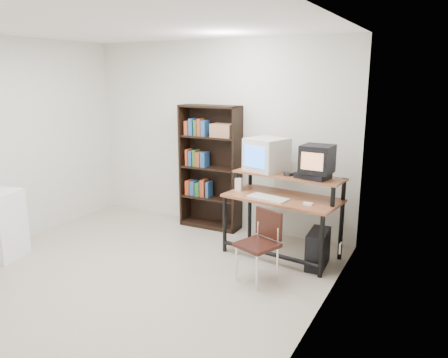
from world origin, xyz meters
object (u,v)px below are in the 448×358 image
at_px(pc_tower, 318,249).
at_px(school_chair, 261,238).
at_px(crt_tv, 317,159).
at_px(bookshelf, 211,166).
at_px(computer_desk, 283,199).
at_px(crt_monitor, 266,155).

xyz_separation_m(pc_tower, school_chair, (-0.45, -0.60, 0.25)).
bearing_deg(crt_tv, bookshelf, 168.00).
bearing_deg(pc_tower, computer_desk, 160.71).
bearing_deg(computer_desk, crt_tv, 14.08).
bearing_deg(school_chair, pc_tower, 74.31).
xyz_separation_m(computer_desk, crt_tv, (0.37, 0.04, 0.51)).
relative_size(crt_monitor, school_chair, 0.73).
xyz_separation_m(computer_desk, crt_monitor, (-0.31, 0.20, 0.47)).
distance_m(computer_desk, crt_monitor, 0.60).
xyz_separation_m(crt_tv, pc_tower, (0.11, -0.18, -1.00)).
distance_m(crt_monitor, pc_tower, 1.29).
bearing_deg(crt_tv, computer_desk, -169.53).
relative_size(computer_desk, crt_tv, 3.95).
bearing_deg(crt_tv, crt_monitor, 170.73).
bearing_deg(school_chair, bookshelf, 157.79).
xyz_separation_m(computer_desk, school_chair, (0.03, -0.73, -0.24)).
xyz_separation_m(crt_monitor, pc_tower, (0.79, -0.33, -0.97)).
distance_m(computer_desk, bookshelf, 1.37).
bearing_deg(school_chair, computer_desk, 113.57).
height_order(computer_desk, crt_tv, crt_tv).
relative_size(computer_desk, bookshelf, 0.81).
height_order(school_chair, bookshelf, bookshelf).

